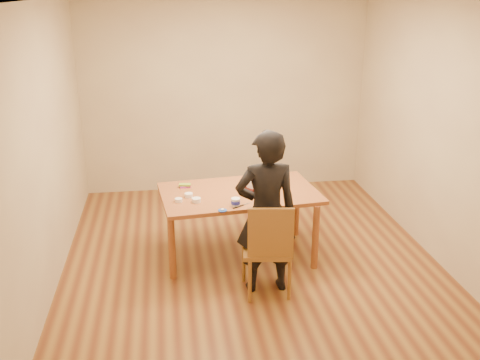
{
  "coord_description": "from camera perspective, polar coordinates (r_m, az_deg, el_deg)",
  "views": [
    {
      "loc": [
        -0.86,
        -5.19,
        2.81
      ],
      "look_at": [
        -0.1,
        0.03,
        0.9
      ],
      "focal_mm": 40.0,
      "sensor_mm": 36.0,
      "label": 1
    }
  ],
  "objects": [
    {
      "name": "frosting_lid",
      "position": [
        5.23,
        -1.88,
        -3.26
      ],
      "size": [
        0.09,
        0.09,
        0.01
      ],
      "primitive_type": "cylinder",
      "color": "#1A42AA",
      "rests_on": "dining_table"
    },
    {
      "name": "frosting_tub",
      "position": [
        5.33,
        -0.48,
        -2.37
      ],
      "size": [
        0.09,
        0.09,
        0.08
      ],
      "primitive_type": "cylinder",
      "color": "white",
      "rests_on": "dining_table"
    },
    {
      "name": "frosting_dome",
      "position": [
        5.78,
        1.7,
        0.14
      ],
      "size": [
        0.21,
        0.21,
        0.03
      ],
      "primitive_type": "ellipsoid",
      "color": "white",
      "rests_on": "cake"
    },
    {
      "name": "person",
      "position": [
        5.04,
        2.8,
        -3.51
      ],
      "size": [
        0.6,
        0.4,
        1.62
      ],
      "primitive_type": "imported",
      "rotation": [
        0.0,
        0.0,
        3.17
      ],
      "color": "black",
      "rests_on": "floor"
    },
    {
      "name": "dining_chair",
      "position": [
        5.15,
        2.82,
        -7.36
      ],
      "size": [
        0.5,
        0.5,
        0.04
      ],
      "primitive_type": "cube",
      "rotation": [
        0.0,
        0.0,
        -0.14
      ],
      "color": "brown",
      "rests_on": "floor"
    },
    {
      "name": "frosting_dollop",
      "position": [
        5.22,
        -1.88,
        -3.13
      ],
      "size": [
        0.04,
        0.04,
        0.02
      ],
      "primitive_type": "ellipsoid",
      "color": "white",
      "rests_on": "frosting_lid"
    },
    {
      "name": "candy_box_pink",
      "position": [
        5.85,
        -5.85,
        -0.7
      ],
      "size": [
        0.12,
        0.07,
        0.02
      ],
      "primitive_type": "cube",
      "rotation": [
        0.0,
        0.0,
        0.09
      ],
      "color": "#E235A2",
      "rests_on": "dining_table"
    },
    {
      "name": "room_shell",
      "position": [
        5.78,
        0.59,
        5.29
      ],
      "size": [
        4.0,
        4.5,
        2.7
      ],
      "color": "#5E2F17",
      "rests_on": "ground"
    },
    {
      "name": "ramekin_multi",
      "position": [
        5.47,
        -6.57,
        -2.15
      ],
      "size": [
        0.08,
        0.08,
        0.04
      ],
      "primitive_type": "cylinder",
      "color": "white",
      "rests_on": "dining_table"
    },
    {
      "name": "ramekin_green",
      "position": [
        5.44,
        -4.68,
        -2.15
      ],
      "size": [
        0.09,
        0.09,
        0.04
      ],
      "primitive_type": "cylinder",
      "color": "white",
      "rests_on": "dining_table"
    },
    {
      "name": "candy_box_green",
      "position": [
        5.85,
        -5.91,
        -0.51
      ],
      "size": [
        0.13,
        0.08,
        0.02
      ],
      "primitive_type": "cube",
      "rotation": [
        0.0,
        0.0,
        -0.12
      ],
      "color": "#1B922F",
      "rests_on": "candy_box_pink"
    },
    {
      "name": "ramekin_yellow",
      "position": [
        5.58,
        -5.5,
        -1.62
      ],
      "size": [
        0.09,
        0.09,
        0.04
      ],
      "primitive_type": "cylinder",
      "color": "white",
      "rests_on": "dining_table"
    },
    {
      "name": "dining_table",
      "position": [
        5.71,
        -0.07,
        -1.43
      ],
      "size": [
        1.74,
        1.14,
        0.04
      ],
      "primitive_type": "cube",
      "rotation": [
        0.0,
        0.0,
        0.1
      ],
      "color": "brown",
      "rests_on": "floor"
    },
    {
      "name": "cake",
      "position": [
        5.79,
        1.69,
        -0.3
      ],
      "size": [
        0.22,
        0.22,
        0.07
      ],
      "primitive_type": "cylinder",
      "color": "white",
      "rests_on": "cake_plate"
    },
    {
      "name": "cake_plate",
      "position": [
        5.81,
        1.69,
        -0.73
      ],
      "size": [
        0.32,
        0.32,
        0.02
      ],
      "primitive_type": "cylinder",
      "color": "red",
      "rests_on": "dining_table"
    },
    {
      "name": "spatula",
      "position": [
        5.31,
        -0.16,
        -2.85
      ],
      "size": [
        0.13,
        0.09,
        0.01
      ],
      "primitive_type": "cube",
      "rotation": [
        0.0,
        0.0,
        0.59
      ],
      "color": "black",
      "rests_on": "dining_table"
    }
  ]
}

